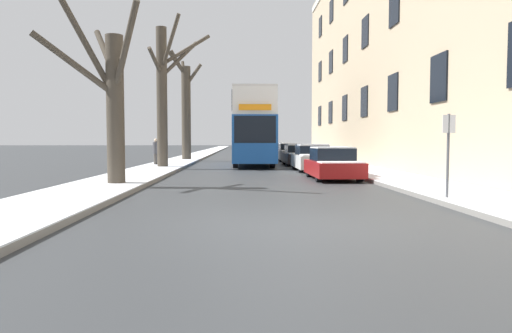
# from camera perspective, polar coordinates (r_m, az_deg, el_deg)

# --- Properties ---
(ground_plane) EXTENTS (320.00, 320.00, 0.00)m
(ground_plane) POSITION_cam_1_polar(r_m,az_deg,el_deg) (8.64, 3.55, -7.24)
(ground_plane) COLOR #303335
(sidewalk_left) EXTENTS (2.62, 130.00, 0.16)m
(sidewalk_left) POSITION_cam_1_polar(r_m,az_deg,el_deg) (61.64, -6.12, 1.81)
(sidewalk_left) COLOR slate
(sidewalk_left) RESTS_ON ground
(sidewalk_right) EXTENTS (2.62, 130.00, 0.16)m
(sidewalk_right) POSITION_cam_1_polar(r_m,az_deg,el_deg) (61.78, 3.80, 1.82)
(sidewalk_right) COLOR slate
(sidewalk_right) RESTS_ON ground
(terrace_facade_right) EXTENTS (9.10, 41.06, 15.48)m
(terrace_facade_right) POSITION_cam_1_polar(r_m,az_deg,el_deg) (30.45, 22.00, 14.69)
(terrace_facade_right) COLOR tan
(terrace_facade_right) RESTS_ON ground
(bare_tree_left_0) EXTENTS (3.46, 3.20, 6.15)m
(bare_tree_left_0) POSITION_cam_1_polar(r_m,az_deg,el_deg) (16.03, -17.61, 8.05)
(bare_tree_left_0) COLOR #423A30
(bare_tree_left_0) RESTS_ON ground
(bare_tree_left_1) EXTENTS (3.14, 2.64, 8.18)m
(bare_tree_left_1) POSITION_cam_1_polar(r_m,az_deg,el_deg) (25.89, -11.45, 9.14)
(bare_tree_left_1) COLOR #423A30
(bare_tree_left_1) RESTS_ON ground
(bare_tree_left_2) EXTENTS (2.61, 2.71, 8.42)m
(bare_tree_left_2) POSITION_cam_1_polar(r_m,az_deg,el_deg) (35.86, -8.77, 7.23)
(bare_tree_left_2) COLOR #423A30
(bare_tree_left_2) RESTS_ON ground
(double_decker_bus) EXTENTS (2.51, 10.53, 4.61)m
(double_decker_bus) POSITION_cam_1_polar(r_m,az_deg,el_deg) (29.61, -0.44, 5.21)
(double_decker_bus) COLOR #194C99
(double_decker_bus) RESTS_ON ground
(parked_car_0) EXTENTS (1.80, 4.09, 1.32)m
(parked_car_0) POSITION_cam_1_polar(r_m,az_deg,el_deg) (18.88, 9.55, 0.28)
(parked_car_0) COLOR maroon
(parked_car_0) RESTS_ON ground
(parked_car_1) EXTENTS (1.78, 4.35, 1.41)m
(parked_car_1) POSITION_cam_1_polar(r_m,az_deg,el_deg) (24.11, 7.04, 1.03)
(parked_car_1) COLOR silver
(parked_car_1) RESTS_ON ground
(parked_car_2) EXTENTS (1.87, 4.46, 1.37)m
(parked_car_2) POSITION_cam_1_polar(r_m,az_deg,el_deg) (29.70, 5.35, 1.40)
(parked_car_2) COLOR black
(parked_car_2) RESTS_ON ground
(parked_car_3) EXTENTS (1.74, 4.15, 1.39)m
(parked_car_3) POSITION_cam_1_polar(r_m,az_deg,el_deg) (35.36, 4.18, 1.72)
(parked_car_3) COLOR #474C56
(parked_car_3) RESTS_ON ground
(parked_car_4) EXTENTS (1.81, 4.12, 1.44)m
(parked_car_4) POSITION_cam_1_polar(r_m,az_deg,el_deg) (40.45, 3.41, 1.93)
(parked_car_4) COLOR maroon
(parked_car_4) RESTS_ON ground
(pedestrian_left_sidewalk) EXTENTS (0.37, 0.37, 1.72)m
(pedestrian_left_sidewalk) POSITION_cam_1_polar(r_m,az_deg,el_deg) (28.04, -12.39, 1.86)
(pedestrian_left_sidewalk) COLOR #4C4742
(pedestrian_left_sidewalk) RESTS_ON ground
(street_sign_post) EXTENTS (0.32, 0.07, 2.24)m
(street_sign_post) POSITION_cam_1_polar(r_m,az_deg,el_deg) (12.26, 22.88, 1.70)
(street_sign_post) COLOR #4C4F54
(street_sign_post) RESTS_ON ground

